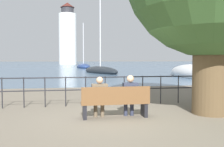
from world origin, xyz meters
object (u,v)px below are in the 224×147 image
(sailboat_0, at_px, (194,73))
(seated_person_right, at_px, (130,94))
(sailboat_3, at_px, (100,71))
(harbor_lighthouse, at_px, (68,36))
(park_bench, at_px, (115,103))
(seated_person_left, at_px, (100,95))
(sailboat_2, at_px, (83,67))

(sailboat_0, bearing_deg, seated_person_right, -123.71)
(seated_person_right, relative_size, sailboat_3, 0.12)
(sailboat_0, relative_size, harbor_lighthouse, 0.40)
(seated_person_right, xyz_separation_m, sailboat_3, (2.23, 24.66, -0.39))
(seated_person_right, xyz_separation_m, sailboat_0, (9.87, 14.78, -0.29))
(seated_person_right, height_order, sailboat_3, sailboat_3)
(park_bench, bearing_deg, sailboat_0, 55.22)
(park_bench, relative_size, harbor_lighthouse, 0.09)
(seated_person_left, height_order, seated_person_right, seated_person_right)
(sailboat_2, bearing_deg, harbor_lighthouse, 89.01)
(seated_person_right, bearing_deg, sailboat_0, 56.25)
(sailboat_2, height_order, harbor_lighthouse, harbor_lighthouse)
(seated_person_left, xyz_separation_m, seated_person_right, (0.88, -0.00, 0.02))
(sailboat_2, bearing_deg, sailboat_0, -79.29)
(sailboat_0, height_order, harbor_lighthouse, harbor_lighthouse)
(sailboat_0, bearing_deg, sailboat_2, 106.38)
(park_bench, distance_m, seated_person_right, 0.50)
(seated_person_right, height_order, harbor_lighthouse, harbor_lighthouse)
(sailboat_2, xyz_separation_m, harbor_lighthouse, (-3.26, 40.20, 9.99))
(sailboat_0, bearing_deg, park_bench, -124.73)
(harbor_lighthouse, bearing_deg, park_bench, -88.92)
(seated_person_left, height_order, harbor_lighthouse, harbor_lighthouse)
(park_bench, relative_size, sailboat_0, 0.22)
(seated_person_left, bearing_deg, sailboat_3, 82.80)
(sailboat_3, bearing_deg, sailboat_2, 77.07)
(park_bench, distance_m, sailboat_0, 18.09)
(sailboat_0, xyz_separation_m, sailboat_2, (-8.65, 29.50, -0.07))
(seated_person_left, distance_m, sailboat_2, 44.33)
(seated_person_right, height_order, sailboat_0, sailboat_0)
(seated_person_left, distance_m, sailboat_3, 24.86)
(park_bench, relative_size, sailboat_3, 0.19)
(park_bench, height_order, sailboat_0, sailboat_0)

